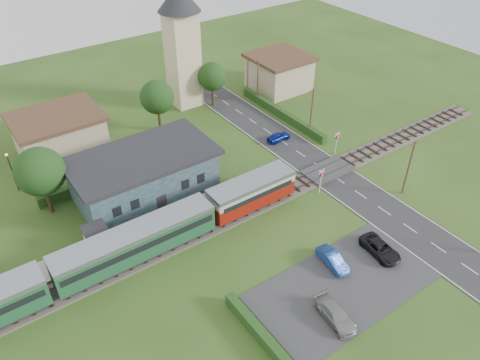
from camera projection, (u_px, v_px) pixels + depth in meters
ground at (274, 211)px, 51.52m from camera, size 120.00×120.00×0.00m
railway_track at (263, 201)px, 52.76m from camera, size 76.00×3.20×0.49m
road at (339, 180)px, 56.12m from camera, size 6.00×70.00×0.05m
car_park at (342, 286)px, 42.91m from camera, size 17.00×9.00×0.08m
crossing_deck at (327, 171)px, 57.32m from camera, size 6.20×3.40×0.45m
platform at (171, 219)px, 50.18m from camera, size 30.00×3.00×0.45m
equipment_hut at (97, 238)px, 45.57m from camera, size 2.30×2.30×2.55m
station_building at (144, 174)px, 52.51m from camera, size 16.00×9.00×5.30m
train at (104, 256)px, 43.02m from camera, size 43.20×2.90×3.40m
church_tower at (181, 38)px, 66.14m from camera, size 6.00×6.00×17.60m
house_west at (60, 134)px, 59.35m from camera, size 10.80×8.80×5.50m
house_east at (279, 72)px, 74.87m from camera, size 8.80×8.80×5.50m
hedge_carpark at (260, 334)px, 38.19m from camera, size 0.80×9.00×1.20m
hedge_roadside at (282, 114)px, 68.24m from camera, size 0.80×18.00×1.20m
hedge_station at (130, 170)px, 56.69m from camera, size 22.00×0.80×1.30m
tree_a at (40, 172)px, 48.27m from camera, size 5.20×5.20×8.00m
tree_b at (157, 97)px, 62.72m from camera, size 4.60×4.60×7.34m
tree_c at (212, 77)px, 68.87m from camera, size 4.20×4.20×6.78m
utility_pole_b at (409, 167)px, 51.98m from camera, size 1.40×0.22×7.00m
utility_pole_c at (312, 111)px, 62.49m from camera, size 1.40×0.22×7.00m
utility_pole_d at (258, 80)px, 70.38m from camera, size 1.40×0.22×7.00m
crossing_signal_near at (321, 178)px, 52.93m from camera, size 0.84×0.28×3.28m
crossing_signal_far at (337, 140)px, 59.42m from camera, size 0.84×0.28×3.28m
streetlamp_west at (12, 169)px, 52.68m from camera, size 0.30×0.30×5.15m
streetlamp_east at (248, 70)px, 74.85m from camera, size 0.30×0.30×5.15m
car_on_road at (279, 137)px, 63.00m from camera, size 3.39×1.41×1.15m
car_park_blue at (333, 260)px, 44.66m from camera, size 1.80×4.02×1.28m
car_park_silver at (335, 314)px, 39.56m from camera, size 2.30×4.61×1.29m
car_park_dark at (380, 249)px, 45.87m from camera, size 2.55×4.70×1.25m
pedestrian_near at (211, 194)px, 52.00m from camera, size 0.65×0.55×1.53m
pedestrian_far at (128, 231)px, 46.97m from camera, size 0.78×0.93×1.73m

